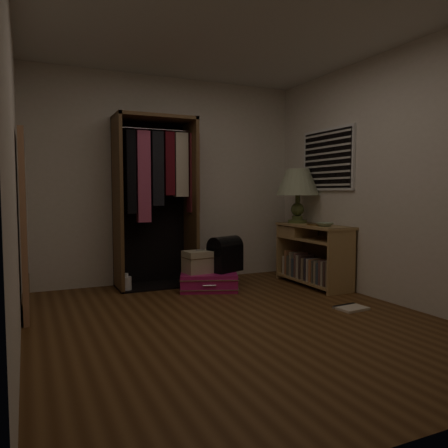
{
  "coord_description": "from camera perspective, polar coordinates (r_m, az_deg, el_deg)",
  "views": [
    {
      "loc": [
        -1.69,
        -3.4,
        1.15
      ],
      "look_at": [
        0.3,
        0.95,
        0.8
      ],
      "focal_mm": 35.0,
      "sensor_mm": 36.0,
      "label": 1
    }
  ],
  "objects": [
    {
      "name": "open_wardrobe",
      "position": [
        5.38,
        -8.65,
        4.81
      ],
      "size": [
        1.01,
        0.5,
        2.05
      ],
      "color": "brown",
      "rests_on": "ground"
    },
    {
      "name": "console_bookshelf",
      "position": [
        5.54,
        11.33,
        -3.76
      ],
      "size": [
        0.42,
        1.12,
        0.75
      ],
      "color": "tan",
      "rests_on": "ground"
    },
    {
      "name": "train_case",
      "position": [
        5.15,
        -3.11,
        -4.91
      ],
      "size": [
        0.41,
        0.31,
        0.28
      ],
      "rotation": [
        0.0,
        0.0,
        0.12
      ],
      "color": "#B7AD8C",
      "rests_on": "pink_suitcase"
    },
    {
      "name": "room_walls",
      "position": [
        3.89,
        2.57,
        9.34
      ],
      "size": [
        3.52,
        4.02,
        2.6
      ],
      "color": "silver",
      "rests_on": "ground"
    },
    {
      "name": "floor_book",
      "position": [
        4.56,
        16.14,
        -10.45
      ],
      "size": [
        0.3,
        0.25,
        0.03
      ],
      "rotation": [
        0.0,
        0.0,
        0.08
      ],
      "color": "beige",
      "rests_on": "ground"
    },
    {
      "name": "floor_mirror",
      "position": [
        4.41,
        -24.67,
        -0.1
      ],
      "size": [
        0.06,
        0.8,
        1.7
      ],
      "color": "tan",
      "rests_on": "ground"
    },
    {
      "name": "black_bag",
      "position": [
        5.22,
        0.14,
        -3.85
      ],
      "size": [
        0.45,
        0.38,
        0.42
      ],
      "rotation": [
        0.0,
        0.0,
        0.39
      ],
      "color": "black",
      "rests_on": "pink_suitcase"
    },
    {
      "name": "white_jug",
      "position": [
        5.22,
        -12.65,
        -7.63
      ],
      "size": [
        0.16,
        0.16,
        0.21
      ],
      "rotation": [
        0.0,
        0.0,
        0.38
      ],
      "color": "white",
      "rests_on": "ground"
    },
    {
      "name": "ground",
      "position": [
        3.97,
        1.8,
        -12.67
      ],
      "size": [
        4.0,
        4.0,
        0.0
      ],
      "primitive_type": "plane",
      "color": "#543318",
      "rests_on": "ground"
    },
    {
      "name": "brass_tray",
      "position": [
        5.43,
        12.03,
        -0.06
      ],
      "size": [
        0.3,
        0.3,
        0.01
      ],
      "rotation": [
        0.0,
        0.0,
        0.26
      ],
      "color": "olive",
      "rests_on": "console_bookshelf"
    },
    {
      "name": "pink_suitcase",
      "position": [
        5.18,
        -2.01,
        -7.48
      ],
      "size": [
        0.8,
        0.69,
        0.21
      ],
      "rotation": [
        0.0,
        0.0,
        -0.37
      ],
      "color": "#C1176A",
      "rests_on": "ground"
    },
    {
      "name": "table_lamp",
      "position": [
        5.76,
        9.62,
        5.25
      ],
      "size": [
        0.7,
        0.7,
        0.7
      ],
      "rotation": [
        0.0,
        0.0,
        0.31
      ],
      "color": "#465529",
      "rests_on": "console_bookshelf"
    },
    {
      "name": "ceramic_bowl",
      "position": [
        5.22,
        13.03,
        -0.07
      ],
      "size": [
        0.19,
        0.19,
        0.04
      ],
      "primitive_type": "imported",
      "rotation": [
        0.0,
        0.0,
        0.07
      ],
      "color": "#98B496",
      "rests_on": "console_bookshelf"
    }
  ]
}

